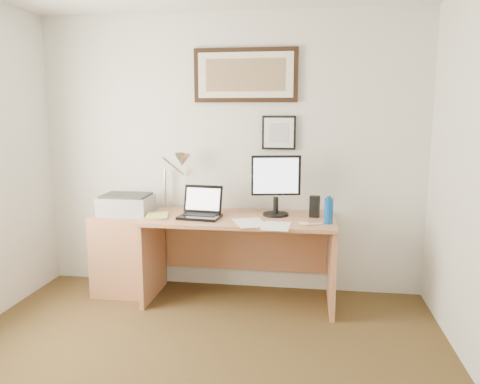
% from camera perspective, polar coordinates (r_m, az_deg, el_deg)
% --- Properties ---
extents(wall_back, '(3.50, 0.02, 2.50)m').
position_cam_1_polar(wall_back, '(4.28, -1.29, 4.62)').
color(wall_back, silver).
rests_on(wall_back, ground).
extents(side_cabinet, '(0.50, 0.40, 0.73)m').
position_cam_1_polar(side_cabinet, '(4.40, -13.97, -7.30)').
color(side_cabinet, '#AB6B47').
rests_on(side_cabinet, floor).
extents(water_bottle, '(0.07, 0.07, 0.20)m').
position_cam_1_polar(water_bottle, '(3.80, 10.75, -2.30)').
color(water_bottle, '#0B4896').
rests_on(water_bottle, desk).
extents(bottle_cap, '(0.04, 0.04, 0.02)m').
position_cam_1_polar(bottle_cap, '(3.77, 10.81, -0.64)').
color(bottle_cap, '#0B4896').
rests_on(bottle_cap, water_bottle).
extents(speaker, '(0.09, 0.08, 0.18)m').
position_cam_1_polar(speaker, '(4.01, 9.08, -1.77)').
color(speaker, black).
rests_on(speaker, desk).
extents(paper_sheet_a, '(0.34, 0.39, 0.00)m').
position_cam_1_polar(paper_sheet_a, '(3.77, 1.22, -3.76)').
color(paper_sheet_a, white).
rests_on(paper_sheet_a, desk).
extents(paper_sheet_b, '(0.22, 0.31, 0.00)m').
position_cam_1_polar(paper_sheet_b, '(3.67, 4.43, -4.15)').
color(paper_sheet_b, white).
rests_on(paper_sheet_b, desk).
extents(sticky_pad, '(0.08, 0.08, 0.01)m').
position_cam_1_polar(sticky_pad, '(3.75, 7.76, -3.83)').
color(sticky_pad, '#FFEB78').
rests_on(sticky_pad, desk).
extents(marker_pen, '(0.14, 0.06, 0.02)m').
position_cam_1_polar(marker_pen, '(3.74, 8.93, -3.89)').
color(marker_pen, silver).
rests_on(marker_pen, desk).
extents(book, '(0.24, 0.28, 0.02)m').
position_cam_1_polar(book, '(4.06, -11.34, -2.87)').
color(book, '#CDC860').
rests_on(book, desk).
extents(desk, '(1.60, 0.70, 0.75)m').
position_cam_1_polar(desk, '(4.11, 0.15, -6.02)').
color(desk, '#AB6B47').
rests_on(desk, floor).
extents(laptop, '(0.36, 0.33, 0.26)m').
position_cam_1_polar(laptop, '(3.98, -4.78, -2.23)').
color(laptop, black).
rests_on(laptop, desk).
extents(lcd_monitor, '(0.42, 0.22, 0.52)m').
position_cam_1_polar(lcd_monitor, '(3.99, 4.40, 1.18)').
color(lcd_monitor, black).
rests_on(lcd_monitor, desk).
extents(printer, '(0.44, 0.34, 0.18)m').
position_cam_1_polar(printer, '(4.30, -13.68, -1.46)').
color(printer, '#A1A1A3').
rests_on(printer, side_cabinet).
extents(desk_lamp, '(0.29, 0.27, 0.53)m').
position_cam_1_polar(desk_lamp, '(4.19, -7.25, 3.57)').
color(desk_lamp, silver).
rests_on(desk_lamp, desk).
extents(picture_large, '(0.92, 0.04, 0.47)m').
position_cam_1_polar(picture_large, '(4.22, 0.67, 14.06)').
color(picture_large, black).
rests_on(picture_large, wall_back).
extents(picture_small, '(0.30, 0.03, 0.30)m').
position_cam_1_polar(picture_small, '(4.19, 4.76, 7.22)').
color(picture_small, black).
rests_on(picture_small, wall_back).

